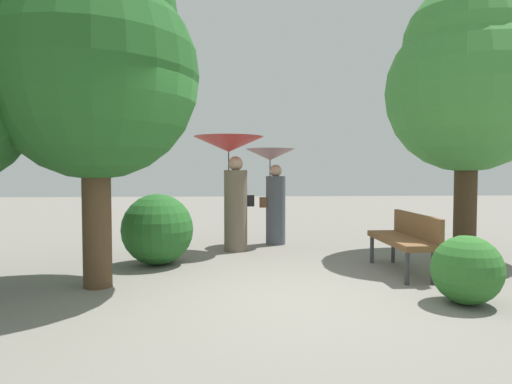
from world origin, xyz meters
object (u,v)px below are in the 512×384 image
at_px(tree_near_left, 94,57).
at_px(tree_near_right, 468,78).
at_px(person_left, 231,169).
at_px(park_bench, 405,236).
at_px(person_right, 273,182).

relative_size(tree_near_left, tree_near_right, 0.94).
relative_size(person_left, tree_near_right, 0.44).
relative_size(person_left, park_bench, 1.36).
distance_m(person_left, tree_near_left, 3.19).
height_order(person_right, park_bench, person_right).
bearing_deg(tree_near_right, park_bench, -141.34).
xyz_separation_m(person_left, tree_near_left, (-1.67, -2.36, 1.34)).
distance_m(person_right, park_bench, 3.09).
relative_size(person_right, tree_near_left, 0.43).
relative_size(person_right, park_bench, 1.24).
height_order(person_left, tree_near_left, tree_near_left).
bearing_deg(tree_near_right, tree_near_left, -162.77).
xyz_separation_m(person_left, person_right, (0.81, 0.68, -0.24)).
distance_m(person_left, park_bench, 3.20).
xyz_separation_m(park_bench, tree_near_right, (1.54, 1.23, 2.49)).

